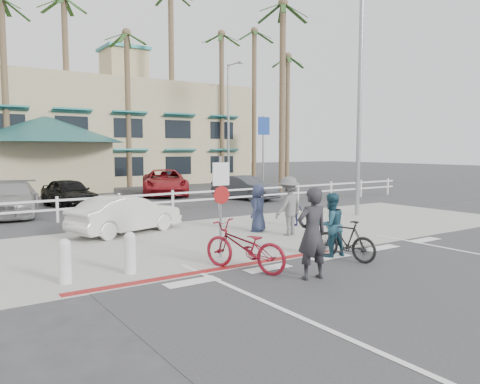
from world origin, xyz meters
TOP-DOWN VIEW (x-y plane):
  - ground at (0.00, 0.00)m, footprint 140.00×140.00m
  - bike_path at (0.00, -2.00)m, footprint 12.00×16.00m
  - sidewalk_plaza at (0.00, 4.50)m, footprint 22.00×7.00m
  - cross_street at (0.00, 8.50)m, footprint 40.00×5.00m
  - parking_lot at (0.00, 18.00)m, footprint 50.00×16.00m
  - curb_red at (-3.00, 1.20)m, footprint 7.00×0.25m
  - rail_fence at (0.50, 10.50)m, footprint 29.40×0.16m
  - building at (2.00, 31.00)m, footprint 28.00×16.00m
  - sign_post at (-2.30, 2.20)m, footprint 0.50×0.10m
  - bollard_0 at (-4.80, 2.00)m, footprint 0.26×0.26m
  - bollard_1 at (-6.20, 2.00)m, footprint 0.26×0.26m
  - streetlight_0 at (6.50, 5.50)m, footprint 0.60×2.00m
  - streetlight_1 at (12.00, 24.00)m, footprint 0.60×2.00m
  - info_sign at (14.00, 22.00)m, footprint 1.20×0.16m
  - palm_3 at (-4.00, 25.00)m, footprint 4.00×4.00m
  - palm_4 at (0.00, 26.00)m, footprint 4.00×4.00m
  - palm_5 at (4.00, 25.00)m, footprint 4.00×4.00m
  - palm_6 at (8.00, 26.00)m, footprint 4.00×4.00m
  - palm_7 at (12.00, 25.00)m, footprint 4.00×4.00m
  - palm_8 at (16.00, 26.00)m, footprint 4.00×4.00m
  - palm_9 at (19.00, 25.00)m, footprint 4.00×4.00m
  - palm_11 at (11.00, 16.00)m, footprint 4.00×4.00m
  - bike_red at (-2.57, 0.76)m, footprint 1.49×2.29m
  - rider_red at (-1.75, -0.60)m, footprint 0.78×0.57m
  - bike_black at (0.12, 0.20)m, footprint 0.86×1.77m
  - rider_black at (0.09, 0.68)m, footprint 0.89×0.74m
  - pedestrian_a at (1.14, 3.60)m, footprint 1.37×1.01m
  - pedestrian_child at (2.49, 4.84)m, footprint 0.63×0.27m
  - pedestrian_b at (0.73, 4.67)m, footprint 0.93×0.85m
  - car_white_sedan at (-3.04, 6.92)m, footprint 4.05×2.45m
  - lot_car_1 at (-5.50, 13.57)m, footprint 3.01×5.14m
  - lot_car_2 at (-2.78, 15.15)m, footprint 2.15×4.21m
  - lot_car_3 at (6.09, 13.20)m, footprint 2.27×4.19m
  - lot_car_5 at (3.48, 17.89)m, footprint 4.51×6.15m

SIDE VIEW (x-z plane):
  - ground at x=0.00m, z-range 0.00..0.00m
  - parking_lot at x=0.00m, z-range 0.00..0.01m
  - bike_path at x=0.00m, z-range 0.00..0.01m
  - cross_street at x=0.00m, z-range 0.00..0.01m
  - sidewalk_plaza at x=0.00m, z-range 0.00..0.01m
  - curb_red at x=-3.00m, z-range 0.00..0.02m
  - bollard_0 at x=-4.80m, z-range 0.00..0.95m
  - bollard_1 at x=-6.20m, z-range 0.00..0.95m
  - rail_fence at x=0.50m, z-range 0.00..1.00m
  - bike_black at x=0.12m, z-range 0.00..1.02m
  - pedestrian_child at x=2.49m, z-range 0.00..1.08m
  - bike_red at x=-2.57m, z-range 0.00..1.14m
  - car_white_sedan at x=-3.04m, z-range 0.00..1.26m
  - lot_car_3 at x=6.09m, z-range 0.00..1.31m
  - lot_car_2 at x=-2.78m, z-range 0.00..1.37m
  - lot_car_1 at x=-5.50m, z-range 0.00..1.40m
  - lot_car_5 at x=3.48m, z-range 0.00..1.55m
  - pedestrian_b at x=0.73m, z-range 0.00..1.60m
  - rider_black at x=0.09m, z-range 0.00..1.66m
  - pedestrian_a at x=1.14m, z-range 0.00..1.91m
  - rider_red at x=-1.75m, z-range 0.00..1.98m
  - sign_post at x=-2.30m, z-range 0.00..2.90m
  - info_sign at x=14.00m, z-range 0.00..5.60m
  - streetlight_0 at x=6.50m, z-range 0.00..9.00m
  - streetlight_1 at x=12.00m, z-range 0.00..9.50m
  - building at x=2.00m, z-range 0.00..11.30m
  - palm_5 at x=4.00m, z-range 0.00..13.00m
  - palm_9 at x=19.00m, z-range 0.00..13.00m
  - palm_3 at x=-4.00m, z-range 0.00..14.00m
  - palm_7 at x=12.00m, z-range 0.00..14.00m
  - palm_11 at x=11.00m, z-range 0.00..14.00m
  - palm_4 at x=0.00m, z-range 0.00..15.00m
  - palm_8 at x=16.00m, z-range 0.00..15.00m
  - palm_6 at x=8.00m, z-range 0.00..17.00m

